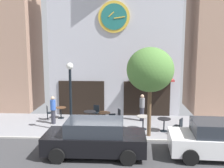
% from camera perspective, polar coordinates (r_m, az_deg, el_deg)
% --- Properties ---
extents(ground_plane, '(27.75, 10.34, 0.13)m').
position_cam_1_polar(ground_plane, '(12.78, -3.61, -13.08)').
color(ground_plane, gray).
extents(clock_building, '(8.72, 3.76, 11.75)m').
position_cam_1_polar(clock_building, '(18.22, 0.65, 12.97)').
color(clock_building, '#B2B2BC').
rests_on(clock_building, ground_plane).
extents(street_lamp, '(0.36, 0.36, 3.77)m').
position_cam_1_polar(street_lamp, '(14.00, -9.12, -2.93)').
color(street_lamp, black).
rests_on(street_lamp, ground_plane).
extents(street_tree, '(2.38, 2.15, 4.59)m').
position_cam_1_polar(street_tree, '(13.15, 8.42, 3.06)').
color(street_tree, brown).
rests_on(street_tree, ground_plane).
extents(cafe_table_near_curb, '(0.66, 0.66, 0.72)m').
position_cam_1_polar(cafe_table_near_curb, '(17.04, -11.20, -5.80)').
color(cafe_table_near_curb, black).
rests_on(cafe_table_near_curb, ground_plane).
extents(cafe_table_center, '(0.74, 0.74, 0.72)m').
position_cam_1_polar(cafe_table_center, '(15.78, -4.92, -6.72)').
color(cafe_table_center, black).
rests_on(cafe_table_center, ground_plane).
extents(cafe_table_center_right, '(0.68, 0.68, 0.76)m').
position_cam_1_polar(cafe_table_center_right, '(15.38, -1.66, -7.10)').
color(cafe_table_center_right, black).
rests_on(cafe_table_center_right, ground_plane).
extents(cafe_table_near_door, '(0.72, 0.72, 0.76)m').
position_cam_1_polar(cafe_table_near_door, '(14.67, 6.86, -7.85)').
color(cafe_table_near_door, black).
rests_on(cafe_table_near_door, ground_plane).
extents(cafe_table_center_left, '(0.72, 0.72, 0.72)m').
position_cam_1_polar(cafe_table_center_left, '(14.54, 11.39, -8.24)').
color(cafe_table_center_left, black).
rests_on(cafe_table_center_left, ground_plane).
extents(cafe_chair_corner, '(0.55, 0.55, 0.90)m').
position_cam_1_polar(cafe_chair_corner, '(14.18, 14.58, -8.74)').
color(cafe_chair_corner, black).
rests_on(cafe_chair_corner, ground_plane).
extents(cafe_chair_under_awning, '(0.52, 0.52, 0.90)m').
position_cam_1_polar(cafe_chair_under_awning, '(15.57, 1.24, -6.87)').
color(cafe_chair_under_awning, black).
rests_on(cafe_chair_under_awning, ground_plane).
extents(cafe_chair_outer, '(0.52, 0.52, 0.90)m').
position_cam_1_polar(cafe_chair_outer, '(16.82, -13.76, -5.94)').
color(cafe_chair_outer, black).
rests_on(cafe_chair_outer, ground_plane).
extents(cafe_chair_mid_row, '(0.49, 0.49, 0.90)m').
position_cam_1_polar(cafe_chair_mid_row, '(16.53, -3.58, -5.96)').
color(cafe_chair_mid_row, black).
rests_on(cafe_chair_mid_row, ground_plane).
extents(cafe_chair_facing_street, '(0.51, 0.51, 0.90)m').
position_cam_1_polar(cafe_chair_facing_street, '(14.68, -0.08, -7.85)').
color(cafe_chair_facing_street, black).
rests_on(cafe_chair_facing_street, ground_plane).
extents(pedestrian_grey, '(0.33, 0.33, 1.67)m').
position_cam_1_polar(pedestrian_grey, '(16.18, 6.64, -5.11)').
color(pedestrian_grey, '#2D2D38').
rests_on(pedestrian_grey, ground_plane).
extents(pedestrian_blue, '(0.42, 0.42, 1.67)m').
position_cam_1_polar(pedestrian_blue, '(15.90, -12.86, -5.52)').
color(pedestrian_blue, '#2D2D38').
rests_on(pedestrian_blue, ground_plane).
extents(parked_car_black, '(4.30, 2.03, 1.55)m').
position_cam_1_polar(parked_car_black, '(11.32, -3.78, -11.77)').
color(parked_car_black, black).
rests_on(parked_car_black, ground_plane).
extents(parked_car_white, '(4.39, 2.20, 1.55)m').
position_cam_1_polar(parked_car_white, '(12.02, 23.01, -11.23)').
color(parked_car_white, white).
rests_on(parked_car_white, ground_plane).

